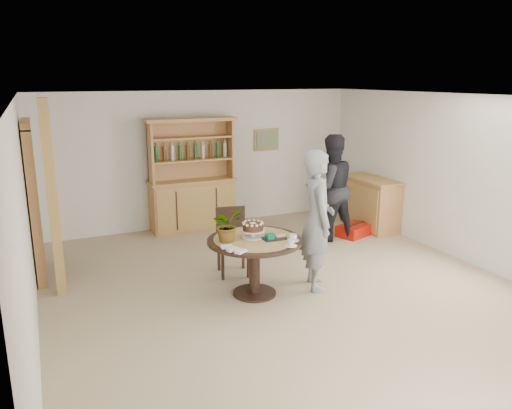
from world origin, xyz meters
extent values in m
plane|color=tan|center=(0.00, 0.00, 0.00)|extent=(7.00, 7.00, 0.00)
cube|color=white|center=(0.00, 3.50, 1.25)|extent=(6.00, 0.04, 2.50)
cube|color=white|center=(-3.00, 0.00, 1.25)|extent=(0.04, 7.00, 2.50)
cube|color=white|center=(3.00, 0.00, 1.25)|extent=(0.04, 7.00, 2.50)
cube|color=white|center=(0.00, 0.00, 2.50)|extent=(6.00, 7.00, 0.04)
cube|color=tan|center=(1.30, 3.47, 1.55)|extent=(0.52, 0.03, 0.42)
cube|color=#59724C|center=(1.30, 3.45, 1.55)|extent=(0.44, 0.02, 0.34)
cube|color=black|center=(-2.94, 2.00, 1.05)|extent=(0.10, 0.90, 2.10)
cube|color=tan|center=(-2.92, 1.50, 1.05)|extent=(0.12, 0.10, 2.10)
cube|color=tan|center=(-2.92, 2.50, 1.05)|extent=(0.12, 0.10, 2.10)
cube|color=tan|center=(-2.92, 2.00, 2.13)|extent=(0.12, 1.10, 0.10)
cube|color=tan|center=(-2.70, 1.20, 1.25)|extent=(0.12, 0.12, 2.50)
cube|color=tan|center=(-0.30, 3.24, 0.45)|extent=(1.50, 0.50, 0.90)
cube|color=tan|center=(-0.30, 3.24, 0.92)|extent=(1.56, 0.54, 0.04)
cube|color=tan|center=(-0.30, 3.34, 1.47)|extent=(1.50, 0.04, 1.06)
cube|color=tan|center=(-1.03, 3.19, 1.47)|extent=(0.04, 0.34, 1.06)
cube|color=tan|center=(0.43, 3.19, 1.47)|extent=(0.04, 0.34, 1.06)
cube|color=tan|center=(-0.30, 3.19, 1.30)|extent=(1.44, 0.32, 0.03)
cube|color=tan|center=(-0.30, 3.19, 1.70)|extent=(1.44, 0.32, 0.03)
cube|color=tan|center=(-0.30, 3.19, 2.01)|extent=(1.62, 0.40, 0.06)
cylinder|color=#194C1E|center=(-0.86, 3.19, 1.46)|extent=(0.07, 0.07, 0.28)
cylinder|color=#4C2D14|center=(-0.70, 3.19, 1.46)|extent=(0.07, 0.07, 0.28)
cylinder|color=#B2BFB2|center=(-0.54, 3.19, 1.46)|extent=(0.07, 0.07, 0.28)
cylinder|color=#194C1E|center=(-0.38, 3.19, 1.46)|extent=(0.07, 0.07, 0.28)
cylinder|color=#4C2D14|center=(-0.22, 3.19, 1.46)|extent=(0.07, 0.07, 0.28)
cylinder|color=#B2BFB2|center=(-0.06, 3.19, 1.46)|extent=(0.07, 0.07, 0.28)
cylinder|color=#194C1E|center=(0.10, 3.19, 1.46)|extent=(0.07, 0.07, 0.28)
cylinder|color=#4C2D14|center=(0.26, 3.19, 1.46)|extent=(0.07, 0.07, 0.28)
cube|color=tan|center=(2.74, 2.00, 0.45)|extent=(0.50, 1.20, 0.90)
cube|color=tan|center=(2.74, 2.00, 0.92)|extent=(0.54, 1.26, 0.04)
cylinder|color=black|center=(-0.42, 0.16, 0.73)|extent=(1.20, 1.20, 0.04)
cylinder|color=black|center=(-0.42, 0.16, 0.36)|extent=(0.14, 0.14, 0.70)
cylinder|color=black|center=(-0.42, 0.16, 0.01)|extent=(0.56, 0.56, 0.03)
cylinder|color=tan|center=(-0.42, 0.16, 0.76)|extent=(1.04, 1.04, 0.01)
cube|color=black|center=(-0.42, 0.91, 0.45)|extent=(0.49, 0.49, 0.04)
cube|color=black|center=(-0.38, 1.10, 0.70)|extent=(0.42, 0.11, 0.46)
cube|color=black|center=(-0.38, 1.10, 0.92)|extent=(0.42, 0.12, 0.05)
cube|color=black|center=(-0.63, 0.77, 0.22)|extent=(0.03, 0.03, 0.44)
cube|color=black|center=(-0.28, 0.70, 0.22)|extent=(0.04, 0.03, 0.44)
cube|color=black|center=(-0.56, 1.12, 0.22)|extent=(0.03, 0.04, 0.44)
cube|color=black|center=(-0.21, 1.05, 0.22)|extent=(0.04, 0.04, 0.44)
cylinder|color=white|center=(-0.42, 0.21, 0.77)|extent=(0.28, 0.28, 0.01)
cylinder|color=white|center=(-0.42, 0.21, 0.81)|extent=(0.05, 0.05, 0.08)
cylinder|color=white|center=(-0.42, 0.21, 0.85)|extent=(0.30, 0.30, 0.01)
cylinder|color=#472314|center=(-0.42, 0.21, 0.90)|extent=(0.26, 0.26, 0.09)
cylinder|color=white|center=(-0.42, 0.21, 0.95)|extent=(0.08, 0.08, 0.01)
sphere|color=white|center=(-0.30, 0.21, 0.95)|extent=(0.04, 0.04, 0.04)
sphere|color=white|center=(-0.31, 0.27, 0.95)|extent=(0.04, 0.04, 0.04)
sphere|color=white|center=(-0.36, 0.31, 0.95)|extent=(0.04, 0.04, 0.04)
sphere|color=white|center=(-0.42, 0.33, 0.95)|extent=(0.04, 0.04, 0.04)
sphere|color=white|center=(-0.48, 0.31, 0.95)|extent=(0.04, 0.04, 0.04)
sphere|color=white|center=(-0.52, 0.27, 0.95)|extent=(0.04, 0.04, 0.04)
sphere|color=white|center=(-0.54, 0.21, 0.95)|extent=(0.04, 0.04, 0.04)
sphere|color=white|center=(-0.52, 0.15, 0.95)|extent=(0.04, 0.04, 0.04)
sphere|color=white|center=(-0.48, 0.11, 0.95)|extent=(0.04, 0.04, 0.04)
sphere|color=white|center=(-0.42, 0.09, 0.95)|extent=(0.04, 0.04, 0.04)
sphere|color=white|center=(-0.36, 0.11, 0.95)|extent=(0.04, 0.04, 0.04)
sphere|color=white|center=(-0.31, 0.15, 0.95)|extent=(0.04, 0.04, 0.04)
imported|color=#3F7233|center=(-0.77, 0.21, 0.97)|extent=(0.47, 0.44, 0.42)
cube|color=black|center=(-0.20, 0.04, 0.77)|extent=(0.30, 0.20, 0.01)
cube|color=#0C6E41|center=(-0.26, 0.04, 0.80)|extent=(0.10, 0.10, 0.06)
cube|color=#0C6E41|center=(-0.26, 0.04, 0.83)|extent=(0.11, 0.02, 0.01)
cylinder|color=white|center=(-0.02, -0.12, 0.76)|extent=(0.15, 0.15, 0.01)
imported|color=white|center=(-0.02, -0.12, 0.81)|extent=(0.10, 0.10, 0.08)
cylinder|color=white|center=(-0.14, -0.29, 0.76)|extent=(0.15, 0.15, 0.01)
imported|color=white|center=(-0.14, -0.29, 0.81)|extent=(0.08, 0.08, 0.07)
cube|color=white|center=(-0.87, -0.04, 0.78)|extent=(0.14, 0.08, 0.03)
cube|color=white|center=(-0.84, -0.16, 0.78)|extent=(0.16, 0.11, 0.03)
cube|color=white|center=(-0.78, -0.26, 0.78)|extent=(0.16, 0.14, 0.03)
imported|color=gray|center=(0.43, 0.06, 0.93)|extent=(0.63, 0.78, 1.85)
imported|color=black|center=(1.68, 1.73, 0.91)|extent=(0.90, 0.71, 1.82)
cube|color=red|center=(2.19, 1.69, 0.10)|extent=(0.70, 0.59, 0.20)
cube|color=black|center=(2.19, 1.69, 0.20)|extent=(0.54, 0.24, 0.01)
camera|label=1|loc=(-2.84, -5.31, 2.73)|focal=35.00mm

